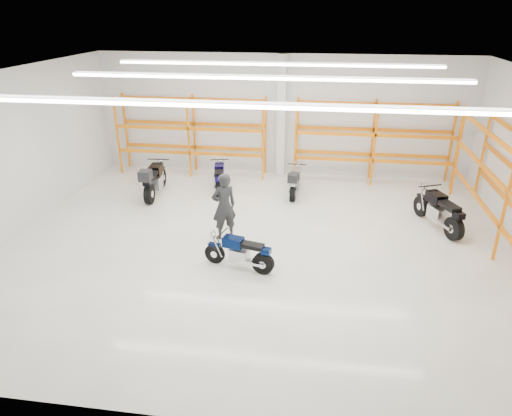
# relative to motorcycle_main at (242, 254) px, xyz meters

# --- Properties ---
(ground) EXTENTS (14.00, 14.00, 0.00)m
(ground) POSITION_rel_motorcycle_main_xyz_m (0.29, 1.37, -0.43)
(ground) COLOR beige
(ground) RESTS_ON ground
(room_shell) EXTENTS (14.02, 12.02, 4.51)m
(room_shell) POSITION_rel_motorcycle_main_xyz_m (0.29, 1.40, 2.85)
(room_shell) COLOR silver
(room_shell) RESTS_ON ground
(motorcycle_main) EXTENTS (1.83, 0.77, 0.91)m
(motorcycle_main) POSITION_rel_motorcycle_main_xyz_m (0.00, 0.00, 0.00)
(motorcycle_main) COLOR black
(motorcycle_main) RESTS_ON ground
(motorcycle_back_a) EXTENTS (0.76, 2.40, 1.23)m
(motorcycle_back_a) POSITION_rel_motorcycle_main_xyz_m (-3.78, 4.25, 0.16)
(motorcycle_back_a) COLOR black
(motorcycle_back_a) RESTS_ON ground
(motorcycle_back_b) EXTENTS (0.66, 1.99, 0.98)m
(motorcycle_back_b) POSITION_rel_motorcycle_main_xyz_m (-1.70, 5.16, 0.03)
(motorcycle_back_b) COLOR black
(motorcycle_back_b) RESTS_ON ground
(motorcycle_back_c) EXTENTS (0.64, 2.01, 1.04)m
(motorcycle_back_c) POSITION_rel_motorcycle_main_xyz_m (0.98, 5.03, 0.07)
(motorcycle_back_c) COLOR black
(motorcycle_back_c) RESTS_ON ground
(motorcycle_back_d) EXTENTS (1.09, 2.19, 1.13)m
(motorcycle_back_d) POSITION_rel_motorcycle_main_xyz_m (5.34, 3.05, 0.10)
(motorcycle_back_d) COLOR black
(motorcycle_back_d) RESTS_ON ground
(standing_man) EXTENTS (0.84, 0.76, 1.92)m
(standing_man) POSITION_rel_motorcycle_main_xyz_m (-0.77, 1.61, 0.53)
(standing_man) COLOR black
(standing_man) RESTS_ON ground
(structural_column) EXTENTS (0.32, 0.32, 4.50)m
(structural_column) POSITION_rel_motorcycle_main_xyz_m (0.29, 7.19, 1.82)
(structural_column) COLOR white
(structural_column) RESTS_ON ground
(pallet_racking_back_left) EXTENTS (5.67, 0.87, 3.00)m
(pallet_racking_back_left) POSITION_rel_motorcycle_main_xyz_m (-3.11, 6.85, 1.36)
(pallet_racking_back_left) COLOR orange
(pallet_racking_back_left) RESTS_ON ground
(pallet_racking_back_right) EXTENTS (5.67, 0.87, 3.00)m
(pallet_racking_back_right) POSITION_rel_motorcycle_main_xyz_m (3.69, 6.85, 1.36)
(pallet_racking_back_right) COLOR orange
(pallet_racking_back_right) RESTS_ON ground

